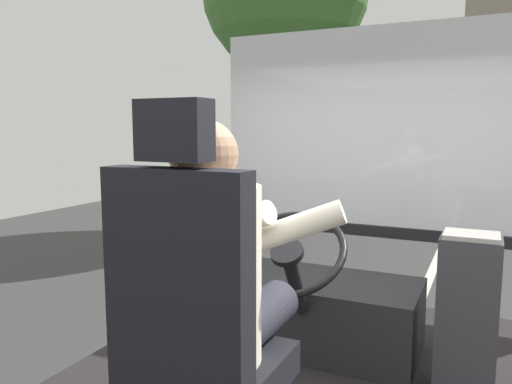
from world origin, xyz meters
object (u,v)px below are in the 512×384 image
at_px(fare_box, 467,316).
at_px(steering_console, 318,310).
at_px(bus_driver, 213,271).
at_px(driver_seat, 197,337).

bearing_deg(fare_box, steering_console, 167.20).
bearing_deg(bus_driver, driver_seat, -90.00).
height_order(driver_seat, fare_box, driver_seat).
xyz_separation_m(bus_driver, fare_box, (0.78, 0.98, -0.38)).
xyz_separation_m(driver_seat, fare_box, (0.78, 1.09, -0.18)).
bearing_deg(steering_console, fare_box, -12.80).
distance_m(bus_driver, fare_box, 1.30).
relative_size(driver_seat, bus_driver, 1.65).
bearing_deg(driver_seat, steering_console, 90.00).
distance_m(driver_seat, fare_box, 1.35).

